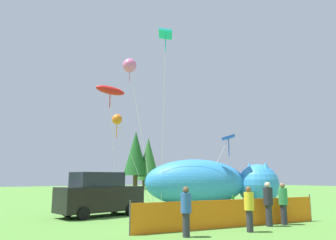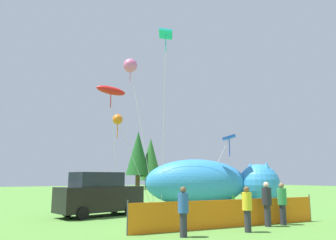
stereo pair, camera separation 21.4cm
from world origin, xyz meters
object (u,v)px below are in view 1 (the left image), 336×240
Objects in this scene: kite_teal_diamond at (165,38)px; kite_blue_box at (228,139)px; folding_chair at (236,202)px; spectator_in_grey_shirt at (186,209)px; inflatable_cat at (209,184)px; parked_car at (100,195)px; kite_red_lizard at (110,91)px; spectator_in_yellow_shirt at (268,202)px; spectator_in_black_shirt at (283,202)px; spectator_in_blue_shirt at (249,207)px; kite_orange_flower at (117,120)px; kite_pink_octopus at (130,66)px.

kite_blue_box is at bearing -19.13° from kite_teal_diamond.
folding_chair is 8.96m from spectator_in_grey_shirt.
inflatable_cat is at bearing -7.18° from kite_teal_diamond.
parked_car is 9.83m from kite_red_lizard.
parked_car is 8.22m from spectator_in_yellow_shirt.
spectator_in_black_shirt is 13.58m from kite_teal_diamond.
kite_teal_diamond is (-3.34, 0.42, 9.89)m from inflatable_cat.
folding_chair is 0.18× the size of kite_blue_box.
spectator_in_yellow_shirt is 0.89m from spectator_in_black_shirt.
kite_orange_flower reaches higher than spectator_in_blue_shirt.
spectator_in_grey_shirt reaches higher than spectator_in_blue_shirt.
kite_teal_diamond is at bearing -65.42° from kite_red_lizard.
spectator_in_black_shirt is at bearing -120.62° from kite_blue_box.
inflatable_cat is 9.87m from kite_red_lizard.
folding_chair is 0.56× the size of spectator_in_blue_shirt.
kite_orange_flower is at bearing 95.41° from spectator_in_yellow_shirt.
spectator_in_yellow_shirt is at bearing -0.42° from spectator_in_grey_shirt.
parked_car reaches higher than spectator_in_black_shirt.
spectator_in_yellow_shirt is at bearing -85.09° from inflatable_cat.
kite_blue_box is at bearing -46.49° from kite_pink_octopus.
spectator_in_grey_shirt is at bearing -120.62° from kite_teal_diamond.
spectator_in_yellow_shirt is 9.55m from kite_blue_box.
spectator_in_yellow_shirt is (4.18, -0.03, 0.07)m from spectator_in_grey_shirt.
kite_teal_diamond reaches higher than kite_orange_flower.
kite_blue_box reaches higher than spectator_in_blue_shirt.
kite_red_lizard is 2.77m from kite_orange_flower.
parked_car reaches higher than spectator_in_grey_shirt.
inflatable_cat is 1.83× the size of kite_blue_box.
spectator_in_blue_shirt is at bearing -98.44° from kite_pink_octopus.
spectator_in_black_shirt is at bearing -1.03° from spectator_in_grey_shirt.
spectator_in_blue_shirt is 0.18× the size of kite_red_lizard.
kite_teal_diamond is at bearing 160.87° from kite_blue_box.
kite_red_lizard reaches higher than kite_blue_box.
kite_blue_box is 8.15m from kite_teal_diamond.
inflatable_cat reaches higher than spectator_in_black_shirt.
parked_car is 0.51× the size of kite_red_lizard.
kite_teal_diamond reaches higher than inflatable_cat.
kite_teal_diamond reaches higher than kite_blue_box.
spectator_in_grey_shirt is 5.06m from spectator_in_black_shirt.
kite_pink_octopus reaches higher than spectator_in_black_shirt.
kite_pink_octopus reaches higher than kite_red_lizard.
parked_car is at bearing -162.76° from kite_teal_diamond.
kite_teal_diamond is at bearing 83.89° from spectator_in_yellow_shirt.
folding_chair is 0.55× the size of spectator_in_grey_shirt.
kite_orange_flower reaches higher than spectator_in_yellow_shirt.
kite_teal_diamond is (-4.25, 1.47, 6.79)m from kite_blue_box.
kite_red_lizard reaches higher than inflatable_cat.
spectator_in_yellow_shirt is at bearing 176.10° from spectator_in_black_shirt.
kite_blue_box is (9.35, 7.15, 3.66)m from spectator_in_grey_shirt.
spectator_in_black_shirt reaches higher than spectator_in_blue_shirt.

